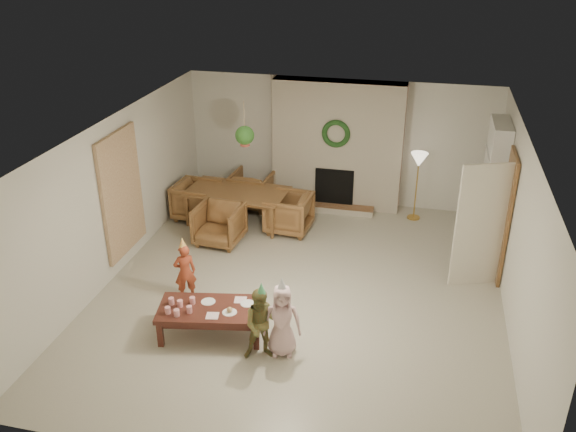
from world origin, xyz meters
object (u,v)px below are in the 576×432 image
(dining_chair_left, at_px, (197,200))
(coffee_table_top, at_px, (211,309))
(dining_table, at_px, (237,207))
(dining_chair_right, at_px, (289,213))
(child_red, at_px, (185,272))
(child_plaid, at_px, (262,324))
(child_pink, at_px, (282,320))
(dining_chair_near, at_px, (219,224))
(dining_chair_far, at_px, (252,189))

(dining_chair_left, xyz_separation_m, coffee_table_top, (1.52, -3.44, 0.04))
(dining_chair_left, bearing_deg, dining_table, -90.00)
(dining_chair_left, distance_m, dining_chair_right, 1.83)
(dining_chair_right, height_order, coffee_table_top, dining_chair_right)
(dining_chair_right, relative_size, child_red, 0.88)
(child_plaid, xyz_separation_m, child_pink, (0.23, 0.14, 0.00))
(dining_chair_near, xyz_separation_m, dining_chair_left, (-0.75, 0.88, 0.00))
(dining_chair_right, distance_m, child_pink, 3.54)
(dining_chair_left, bearing_deg, child_plaid, -143.69)
(dining_chair_near, height_order, coffee_table_top, dining_chair_near)
(coffee_table_top, bearing_deg, child_red, 120.92)
(dining_chair_near, xyz_separation_m, dining_chair_far, (0.13, 1.62, 0.00))
(child_red, bearing_deg, child_pink, 120.46)
(dining_chair_right, distance_m, coffee_table_top, 3.31)
(dining_table, relative_size, coffee_table_top, 1.31)
(dining_table, height_order, coffee_table_top, dining_table)
(dining_chair_left, height_order, child_red, child_red)
(dining_chair_far, height_order, child_plaid, child_plaid)
(dining_chair_far, distance_m, dining_chair_left, 1.15)
(dining_chair_left, distance_m, child_plaid, 4.41)
(dining_chair_near, height_order, child_red, child_red)
(dining_chair_left, height_order, dining_chair_right, same)
(dining_chair_left, height_order, child_pink, child_pink)
(dining_table, xyz_separation_m, child_pink, (1.74, -3.54, 0.18))
(dining_chair_right, xyz_separation_m, child_pink, (0.72, -3.46, 0.15))
(dining_table, distance_m, child_red, 2.61)
(child_red, bearing_deg, coffee_table_top, 100.56)
(coffee_table_top, height_order, child_pink, child_pink)
(dining_chair_near, distance_m, dining_chair_right, 1.30)
(dining_chair_left, relative_size, child_pink, 0.78)
(child_red, height_order, child_plaid, child_plaid)
(dining_chair_left, relative_size, child_red, 0.88)
(dining_chair_right, height_order, child_pink, child_pink)
(child_red, distance_m, child_plaid, 1.82)
(dining_chair_left, relative_size, dining_chair_right, 1.00)
(dining_table, bearing_deg, child_red, -84.83)
(child_red, bearing_deg, dining_chair_far, -121.46)
(dining_chair_right, bearing_deg, child_red, -16.76)
(coffee_table_top, relative_size, child_red, 1.56)
(dining_chair_left, bearing_deg, child_red, -158.01)
(child_plaid, bearing_deg, child_pink, 14.32)
(dining_table, relative_size, child_plaid, 1.84)
(dining_chair_far, bearing_deg, dining_chair_right, 141.34)
(child_red, bearing_deg, child_plaid, 113.26)
(child_plaid, bearing_deg, dining_chair_left, 104.79)
(dining_table, relative_size, child_red, 2.05)
(dining_chair_far, distance_m, dining_chair_right, 1.30)
(dining_table, distance_m, coffee_table_top, 3.45)
(coffee_table_top, bearing_deg, dining_chair_near, 96.15)
(dining_chair_far, relative_size, dining_chair_right, 1.00)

